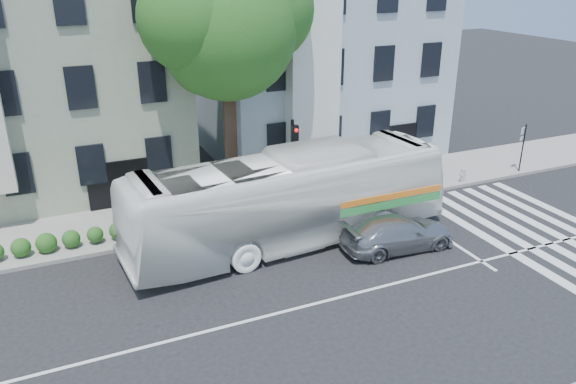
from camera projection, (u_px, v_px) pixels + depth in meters
ground at (320, 303)px, 17.71m from camera, size 120.00×120.00×0.00m
sidewalk_far at (237, 207)px, 24.44m from camera, size 80.00×4.00×0.15m
building_left at (38, 67)px, 25.68m from camera, size 12.00×10.00×11.00m
building_right at (312, 49)px, 30.93m from camera, size 12.00×10.00×11.00m
street_tree at (226, 20)px, 22.14m from camera, size 7.30×5.90×11.10m
bus at (290, 199)px, 20.97m from camera, size 3.96×12.86×3.53m
sedan at (398, 233)px, 20.84m from camera, size 2.00×4.45×1.26m
hedge at (71, 239)px, 20.70m from camera, size 8.14×4.14×0.70m
traffic_signal at (293, 155)px, 22.92m from camera, size 0.43×0.53×4.11m
fire_hydrant at (463, 174)px, 26.92m from camera, size 0.40×0.23×0.71m
far_sign_pole at (523, 141)px, 27.90m from camera, size 0.43×0.22×2.43m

